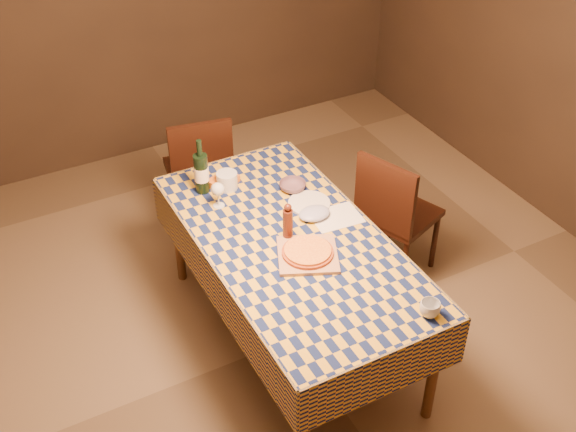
% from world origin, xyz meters
% --- Properties ---
extents(room, '(5.00, 5.10, 2.70)m').
position_xyz_m(room, '(0.00, 0.00, 1.35)').
color(room, brown).
rests_on(room, ground).
extents(dining_table, '(0.94, 1.84, 0.77)m').
position_xyz_m(dining_table, '(0.00, 0.00, 0.69)').
color(dining_table, brown).
rests_on(dining_table, ground).
extents(cutting_board, '(0.41, 0.41, 0.02)m').
position_xyz_m(cutting_board, '(0.01, -0.15, 0.78)').
color(cutting_board, tan).
rests_on(cutting_board, dining_table).
extents(pizza, '(0.36, 0.36, 0.03)m').
position_xyz_m(pizza, '(0.01, -0.15, 0.80)').
color(pizza, '#953C18').
rests_on(pizza, cutting_board).
extents(pepper_mill, '(0.07, 0.07, 0.23)m').
position_xyz_m(pepper_mill, '(-0.01, 0.02, 0.88)').
color(pepper_mill, '#451B10').
rests_on(pepper_mill, dining_table).
extents(bowl, '(0.20, 0.20, 0.05)m').
position_xyz_m(bowl, '(0.23, 0.42, 0.79)').
color(bowl, '#614451').
rests_on(bowl, dining_table).
extents(wine_glass, '(0.09, 0.09, 0.16)m').
position_xyz_m(wine_glass, '(-0.23, 0.47, 0.88)').
color(wine_glass, silver).
rests_on(wine_glass, dining_table).
extents(wine_bottle, '(0.10, 0.10, 0.35)m').
position_xyz_m(wine_bottle, '(-0.25, 0.66, 0.90)').
color(wine_bottle, black).
rests_on(wine_bottle, dining_table).
extents(deli_tub, '(0.13, 0.13, 0.10)m').
position_xyz_m(deli_tub, '(-0.11, 0.62, 0.82)').
color(deli_tub, silver).
rests_on(deli_tub, dining_table).
extents(takeout_container, '(0.21, 0.18, 0.04)m').
position_xyz_m(takeout_container, '(-0.11, 0.67, 0.79)').
color(takeout_container, orange).
rests_on(takeout_container, dining_table).
extents(white_plate, '(0.29, 0.29, 0.01)m').
position_xyz_m(white_plate, '(0.24, 0.24, 0.78)').
color(white_plate, silver).
rests_on(white_plate, dining_table).
extents(tumbler, '(0.13, 0.13, 0.08)m').
position_xyz_m(tumbler, '(0.31, -0.80, 0.81)').
color(tumbler, silver).
rests_on(tumbler, dining_table).
extents(flour_patch, '(0.29, 0.23, 0.00)m').
position_xyz_m(flour_patch, '(0.31, 0.06, 0.77)').
color(flour_patch, silver).
rests_on(flour_patch, dining_table).
extents(flour_bag, '(0.20, 0.15, 0.05)m').
position_xyz_m(flour_bag, '(0.21, 0.12, 0.80)').
color(flour_bag, '#9CA2C8').
rests_on(flour_bag, dining_table).
extents(chair_far, '(0.49, 0.49, 0.93)m').
position_xyz_m(chair_far, '(-0.04, 1.25, 0.52)').
color(chair_far, black).
rests_on(chair_far, ground).
extents(chair_right, '(0.55, 0.54, 0.93)m').
position_xyz_m(chair_right, '(0.84, 0.23, 0.52)').
color(chair_right, black).
rests_on(chair_right, ground).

